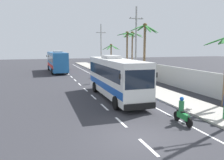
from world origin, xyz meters
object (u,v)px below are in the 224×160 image
coach_bus_foreground (115,76)px  pedestrian_midwalk (147,78)px  utility_pole_mid (136,42)px  utility_pole_far (101,45)px  palm_nearest (132,42)px  palm_third (111,50)px  palm_fourth (127,45)px  palm_farthest (145,40)px  motorcycle_beside_bus (112,77)px  motorcycle_trailing (182,113)px  coach_bus_far_lane (57,61)px

coach_bus_foreground → pedestrian_midwalk: 7.66m
utility_pole_mid → utility_pole_far: size_ratio=1.07×
palm_nearest → palm_third: 8.29m
palm_fourth → palm_farthest: palm_farthest is taller
motorcycle_beside_bus → pedestrian_midwalk: bearing=-51.7°
palm_third → coach_bus_foreground: bearing=-106.9°
pedestrian_midwalk → palm_nearest: 13.27m
utility_pole_mid → palm_farthest: utility_pole_mid is taller
utility_pole_mid → palm_nearest: utility_pole_mid is taller
motorcycle_trailing → utility_pole_mid: bearing=74.5°
coach_bus_far_lane → utility_pole_mid: bearing=-49.8°
utility_pole_far → coach_bus_far_lane: bearing=-146.0°
pedestrian_midwalk → utility_pole_far: 25.94m
palm_fourth → utility_pole_mid: bearing=-92.0°
utility_pole_far → palm_fourth: size_ratio=1.35×
palm_farthest → coach_bus_far_lane: bearing=121.1°
utility_pole_mid → palm_farthest: bearing=-98.1°
palm_nearest → palm_fourth: 2.77m
coach_bus_foreground → palm_farthest: (6.41, 7.16, 3.55)m
palm_third → motorcycle_beside_bus: bearing=-107.4°
palm_nearest → palm_fourth: bearing=-130.5°
motorcycle_beside_bus → pedestrian_midwalk: pedestrian_midwalk is taller
coach_bus_far_lane → palm_third: size_ratio=2.14×
motorcycle_beside_bus → pedestrian_midwalk: size_ratio=1.20×
coach_bus_foreground → palm_farthest: bearing=48.2°
motorcycle_trailing → utility_pole_mid: size_ratio=0.19×
motorcycle_beside_bus → utility_pole_far: (4.37, 21.57, 4.39)m
coach_bus_foreground → palm_third: size_ratio=2.08×
palm_third → pedestrian_midwalk: bearing=-95.2°
motorcycle_beside_bus → palm_farthest: (3.82, -1.80, 4.94)m
utility_pole_far → palm_nearest: size_ratio=1.32×
pedestrian_midwalk → palm_farthest: palm_farthest is taller
motorcycle_beside_bus → palm_fourth: bearing=52.8°
palm_third → palm_fourth: bearing=-92.9°
utility_pole_mid → palm_third: utility_pole_mid is taller
palm_third → utility_pole_far: bearing=96.7°
utility_pole_far → palm_third: size_ratio=1.83×
palm_third → palm_farthest: 17.96m
palm_farthest → pedestrian_midwalk: bearing=-105.7°
coach_bus_foreground → pedestrian_midwalk: coach_bus_foreground is taller
motorcycle_beside_bus → utility_pole_far: 22.44m
palm_nearest → palm_farthest: palm_farthest is taller
utility_pole_far → palm_third: bearing=-83.3°
coach_bus_foreground → motorcycle_beside_bus: bearing=73.9°
coach_bus_foreground → coach_bus_far_lane: (-3.44, 23.51, 0.04)m
pedestrian_midwalk → palm_nearest: size_ratio=0.22×
coach_bus_foreground → pedestrian_midwalk: (5.78, 4.92, -1.03)m
pedestrian_midwalk → palm_fourth: (1.33, 9.99, 4.06)m
utility_pole_mid → palm_third: 13.93m
motorcycle_beside_bus → utility_pole_mid: (4.39, 2.21, 4.76)m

